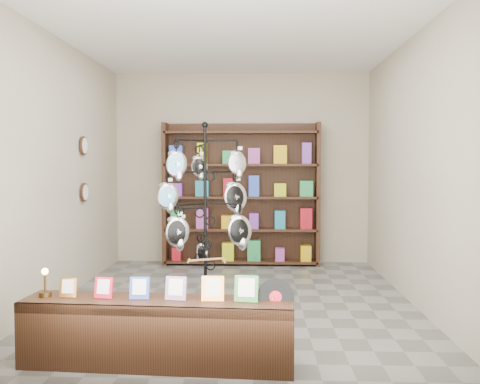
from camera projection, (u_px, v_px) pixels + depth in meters
The scene contains 6 objects.
ground at pixel (234, 302), 6.07m from camera, with size 5.00×5.00×0.00m, color slate.
room_envelope at pixel (234, 138), 5.97m from camera, with size 5.00×5.00×5.00m.
display_tree at pixel (205, 204), 5.53m from camera, with size 1.06×1.06×2.00m.
front_shelf at pixel (158, 332), 4.15m from camera, with size 2.13×0.56×0.74m.
back_shelving at pixel (241, 198), 8.30m from camera, with size 2.42×0.36×2.20m.
wall_clocks at pixel (84, 169), 6.86m from camera, with size 0.03×0.24×0.84m.
Camera 1 is at (0.30, -5.98, 1.56)m, focal length 40.00 mm.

